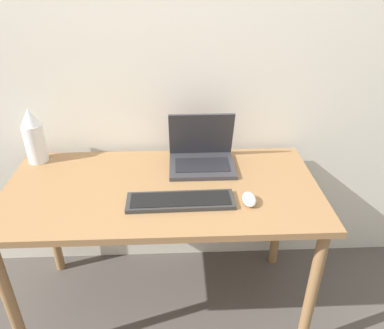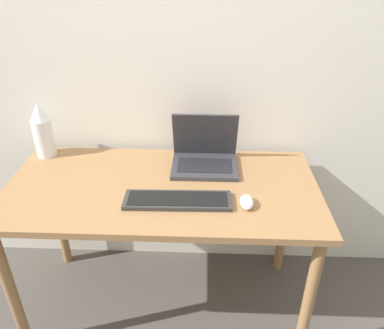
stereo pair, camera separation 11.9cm
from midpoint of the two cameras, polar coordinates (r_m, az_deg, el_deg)
name	(u,v)px [view 2 (the right image)]	position (r m, az deg, el deg)	size (l,w,h in m)	color
wall_back	(167,52)	(1.86, -1.95, 16.78)	(6.00, 0.05, 2.50)	silver
desk	(162,202)	(1.73, -2.58, -5.72)	(1.40, 0.69, 0.76)	olive
laptop	(205,155)	(1.81, 3.82, 1.42)	(0.31, 0.25, 0.26)	#333338
keyboard	(178,200)	(1.56, -0.02, -5.52)	(0.45, 0.14, 0.02)	#2D2D2D
mouse	(247,202)	(1.56, 10.51, -5.69)	(0.06, 0.10, 0.04)	white
vase	(42,131)	(1.99, -20.26, 4.82)	(0.10, 0.10, 0.28)	white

